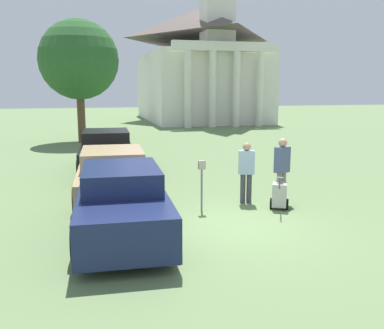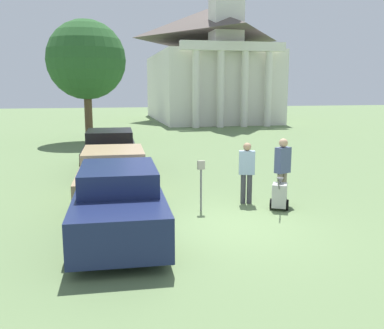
% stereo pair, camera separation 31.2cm
% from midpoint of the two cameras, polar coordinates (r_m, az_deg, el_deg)
% --- Properties ---
extents(ground_plane, '(120.00, 120.00, 0.00)m').
position_cam_midpoint_polar(ground_plane, '(9.90, 3.47, -8.16)').
color(ground_plane, '#607A4C').
extents(parked_car_navy, '(2.09, 5.24, 1.48)m').
position_cam_midpoint_polar(parked_car_navy, '(9.51, -10.33, -4.67)').
color(parked_car_navy, '#19234C').
rests_on(parked_car_navy, ground_plane).
extents(parked_car_tan, '(2.20, 5.30, 1.41)m').
position_cam_midpoint_polar(parked_car_tan, '(12.53, -11.22, -1.25)').
color(parked_car_tan, tan).
rests_on(parked_car_tan, ground_plane).
extents(parked_car_black, '(2.15, 5.19, 1.56)m').
position_cam_midpoint_polar(parked_car_black, '(16.40, -11.89, 1.63)').
color(parked_car_black, black).
rests_on(parked_car_black, ground_plane).
extents(parking_meter, '(0.18, 0.09, 1.31)m').
position_cam_midpoint_polar(parking_meter, '(10.79, 0.48, -1.55)').
color(parking_meter, slate).
rests_on(parking_meter, ground_plane).
extents(person_worker, '(0.46, 0.33, 1.67)m').
position_cam_midpoint_polar(person_worker, '(11.65, 6.50, -0.59)').
color(person_worker, '#3F3F47').
rests_on(person_worker, ground_plane).
extents(person_supervisor, '(0.47, 0.37, 1.80)m').
position_cam_midpoint_polar(person_supervisor, '(11.70, 11.16, -0.26)').
color(person_supervisor, gray).
rests_on(person_supervisor, ground_plane).
extents(equipment_cart, '(0.64, 0.96, 1.00)m').
position_cam_midpoint_polar(equipment_cart, '(11.30, 10.82, -3.96)').
color(equipment_cart, '#B2B2AD').
rests_on(equipment_cart, ground_plane).
extents(church, '(10.13, 16.56, 22.78)m').
position_cam_midpoint_polar(church, '(42.01, 0.76, 13.67)').
color(church, silver).
rests_on(church, ground_plane).
extents(shade_tree, '(4.43, 4.43, 6.87)m').
position_cam_midpoint_polar(shade_tree, '(25.36, -15.22, 13.31)').
color(shade_tree, brown).
rests_on(shade_tree, ground_plane).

